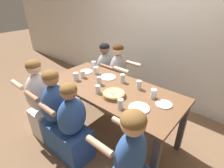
{
  "coord_description": "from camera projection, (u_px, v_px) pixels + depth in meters",
  "views": [
    {
      "loc": [
        1.32,
        -1.53,
        1.93
      ],
      "look_at": [
        0.0,
        0.0,
        0.85
      ],
      "focal_mm": 28.0,
      "sensor_mm": 36.0,
      "label": 1
    }
  ],
  "objects": [
    {
      "name": "ground_plane",
      "position": [
        112.0,
        132.0,
        2.69
      ],
      "size": [
        18.0,
        18.0,
        0.0
      ],
      "primitive_type": "plane",
      "color": "brown",
      "rests_on": "ground"
    },
    {
      "name": "restaurant_back_panel",
      "position": [
        166.0,
        14.0,
        2.85
      ],
      "size": [
        10.0,
        0.06,
        3.2
      ],
      "primitive_type": "cube",
      "color": "silver",
      "rests_on": "ground"
    },
    {
      "name": "dining_table",
      "position": [
        112.0,
        93.0,
        2.36
      ],
      "size": [
        1.88,
        0.84,
        0.8
      ],
      "color": "brown",
      "rests_on": "ground"
    },
    {
      "name": "pizza_board_main",
      "position": [
        114.0,
        94.0,
        2.11
      ],
      "size": [
        0.28,
        0.28,
        0.06
      ],
      "color": "brown",
      "rests_on": "dining_table"
    },
    {
      "name": "empty_plate_a",
      "position": [
        86.0,
        71.0,
        2.76
      ],
      "size": [
        0.19,
        0.19,
        0.02
      ],
      "color": "white",
      "rests_on": "dining_table"
    },
    {
      "name": "empty_plate_b",
      "position": [
        108.0,
        77.0,
        2.58
      ],
      "size": [
        0.23,
        0.23,
        0.02
      ],
      "color": "white",
      "rests_on": "dining_table"
    },
    {
      "name": "empty_plate_c",
      "position": [
        139.0,
        108.0,
        1.9
      ],
      "size": [
        0.23,
        0.23,
        0.02
      ],
      "color": "white",
      "rests_on": "dining_table"
    },
    {
      "name": "empty_plate_d",
      "position": [
        164.0,
        104.0,
        1.96
      ],
      "size": [
        0.19,
        0.19,
        0.02
      ],
      "color": "white",
      "rests_on": "dining_table"
    },
    {
      "name": "drinking_glass_a",
      "position": [
        139.0,
        85.0,
        2.26
      ],
      "size": [
        0.07,
        0.07,
        0.12
      ],
      "color": "silver",
      "rests_on": "dining_table"
    },
    {
      "name": "drinking_glass_b",
      "position": [
        120.0,
        104.0,
        1.87
      ],
      "size": [
        0.06,
        0.06,
        0.12
      ],
      "color": "silver",
      "rests_on": "dining_table"
    },
    {
      "name": "drinking_glass_c",
      "position": [
        153.0,
        94.0,
        2.06
      ],
      "size": [
        0.07,
        0.07,
        0.12
      ],
      "color": "silver",
      "rests_on": "dining_table"
    },
    {
      "name": "drinking_glass_d",
      "position": [
        83.0,
        75.0,
        2.56
      ],
      "size": [
        0.07,
        0.07,
        0.1
      ],
      "color": "silver",
      "rests_on": "dining_table"
    },
    {
      "name": "drinking_glass_e",
      "position": [
        76.0,
        76.0,
        2.48
      ],
      "size": [
        0.07,
        0.07,
        0.11
      ],
      "color": "silver",
      "rests_on": "dining_table"
    },
    {
      "name": "drinking_glass_f",
      "position": [
        123.0,
        79.0,
        2.42
      ],
      "size": [
        0.07,
        0.07,
        0.12
      ],
      "color": "silver",
      "rests_on": "dining_table"
    },
    {
      "name": "drinking_glass_g",
      "position": [
        96.0,
        71.0,
        2.68
      ],
      "size": [
        0.08,
        0.08,
        0.11
      ],
      "color": "silver",
      "rests_on": "dining_table"
    },
    {
      "name": "drinking_glass_h",
      "position": [
        99.0,
        81.0,
        2.37
      ],
      "size": [
        0.06,
        0.06,
        0.11
      ],
      "color": "silver",
      "rests_on": "dining_table"
    },
    {
      "name": "drinking_glass_i",
      "position": [
        98.0,
        90.0,
        2.17
      ],
      "size": [
        0.06,
        0.06,
        0.1
      ],
      "color": "silver",
      "rests_on": "dining_table"
    },
    {
      "name": "drinking_glass_j",
      "position": [
        94.0,
        65.0,
        2.87
      ],
      "size": [
        0.08,
        0.08,
        0.11
      ],
      "color": "silver",
      "rests_on": "dining_table"
    },
    {
      "name": "diner_near_right",
      "position": [
        130.0,
        166.0,
        1.57
      ],
      "size": [
        0.51,
        0.4,
        1.14
      ],
      "rotation": [
        0.0,
        0.0,
        1.57
      ],
      "color": "#2D5193",
      "rests_on": "ground"
    },
    {
      "name": "diner_far_midleft",
      "position": [
        118.0,
        80.0,
        3.11
      ],
      "size": [
        0.51,
        0.4,
        1.17
      ],
      "rotation": [
        0.0,
        0.0,
        -1.57
      ],
      "color": "#99999E",
      "rests_on": "ground"
    },
    {
      "name": "diner_near_left",
      "position": [
        42.0,
        104.0,
        2.44
      ],
      "size": [
        0.51,
        0.4,
        1.18
      ],
      "rotation": [
        0.0,
        0.0,
        1.57
      ],
      "color": "silver",
      "rests_on": "ground"
    },
    {
      "name": "diner_near_midleft",
      "position": [
        57.0,
        115.0,
        2.23
      ],
      "size": [
        0.51,
        0.4,
        1.15
      ],
      "rotation": [
        0.0,
        0.0,
        1.57
      ],
      "color": "#2D5193",
      "rests_on": "ground"
    },
    {
      "name": "diner_far_left",
      "position": [
        105.0,
        76.0,
        3.29
      ],
      "size": [
        0.51,
        0.4,
        1.13
      ],
      "rotation": [
        0.0,
        0.0,
        -1.57
      ],
      "color": "#99999E",
      "rests_on": "ground"
    },
    {
      "name": "diner_near_center",
      "position": [
        74.0,
        129.0,
        2.05
      ],
      "size": [
        0.51,
        0.4,
        1.1
      ],
      "rotation": [
        0.0,
        0.0,
        1.57
      ],
      "color": "#2D5193",
      "rests_on": "ground"
    }
  ]
}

